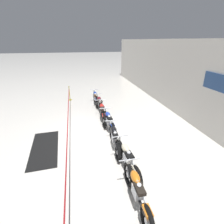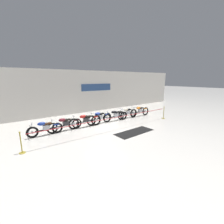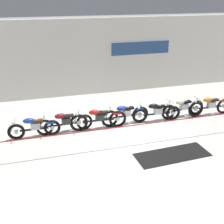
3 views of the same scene
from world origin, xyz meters
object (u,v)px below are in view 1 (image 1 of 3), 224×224
Objects in this scene: motorcycle_maroon_1 at (100,104)px; motorcycle_red_2 at (102,113)px; motorcycle_black_4 at (115,139)px; motorcycle_orange_6 at (137,191)px; floor_banner at (45,148)px; motorcycle_cream_5 at (127,159)px; motorcycle_blue_3 at (109,122)px; stanchion_far_left at (69,110)px; motorcycle_blue_0 at (96,98)px.

motorcycle_red_2 reaches higher than motorcycle_maroon_1.
motorcycle_black_4 is 2.74m from motorcycle_orange_6.
motorcycle_orange_6 is 0.83× the size of floor_banner.
motorcycle_cream_5 is 1.00× the size of motorcycle_orange_6.
motorcycle_red_2 is at bearing 124.52° from floor_banner.
motorcycle_blue_3 is at bearing 177.69° from motorcycle_black_4.
stanchion_far_left is at bearing -147.90° from motorcycle_black_4.
motorcycle_cream_5 is 0.82× the size of floor_banner.
motorcycle_blue_3 is at bearing 178.60° from motorcycle_orange_6.
motorcycle_black_4 is (1.48, -0.06, -0.03)m from motorcycle_blue_3.
motorcycle_blue_3 is at bearing 5.24° from motorcycle_red_2.
motorcycle_orange_6 reaches higher than motorcycle_black_4.
motorcycle_blue_3 is 2.36m from stanchion_far_left.
motorcycle_red_2 reaches higher than motorcycle_black_4.
motorcycle_blue_0 is 0.85× the size of motorcycle_red_2.
motorcycle_red_2 is 1.08× the size of motorcycle_orange_6.
motorcycle_maroon_1 is 2.66m from motorcycle_blue_3.
motorcycle_blue_0 is at bearing -179.76° from motorcycle_orange_6.
motorcycle_red_2 is 0.23× the size of stanchion_far_left.
motorcycle_orange_6 is at bearing 17.46° from stanchion_far_left.
motorcycle_maroon_1 is 6.88m from motorcycle_orange_6.
motorcycle_red_2 is (2.67, 0.02, 0.03)m from motorcycle_blue_0.
motorcycle_blue_3 is 0.98× the size of motorcycle_cream_5.
motorcycle_orange_6 is at bearing 0.24° from motorcycle_blue_0.
motorcycle_blue_0 is 6.77m from motorcycle_cream_5.
floor_banner is (0.88, -2.89, -0.48)m from motorcycle_blue_3.
motorcycle_cream_5 reaches higher than motorcycle_black_4.
stanchion_far_left reaches higher than motorcycle_blue_3.
motorcycle_black_4 is at bearing 32.10° from stanchion_far_left.
motorcycle_orange_6 is 4.37m from floor_banner.
stanchion_far_left reaches higher than motorcycle_red_2.
motorcycle_blue_3 reaches higher than motorcycle_cream_5.
floor_banner is at bearing -101.96° from motorcycle_black_4.
stanchion_far_left is at bearing -127.07° from motorcycle_blue_3.
motorcycle_blue_3 is (2.66, 0.03, 0.02)m from motorcycle_maroon_1.
motorcycle_maroon_1 is at bearing 123.97° from stanchion_far_left.
motorcycle_red_2 is 2.72m from motorcycle_black_4.
motorcycle_red_2 is at bearing -178.86° from motorcycle_black_4.
motorcycle_cream_5 is (2.86, 0.05, -0.02)m from motorcycle_blue_3.
motorcycle_maroon_1 is 0.22× the size of stanchion_far_left.
motorcycle_red_2 is 5.46m from motorcycle_orange_6.
motorcycle_red_2 is 1.08× the size of motorcycle_black_4.
motorcycle_blue_0 is 5.54m from floor_banner.
motorcycle_maroon_1 is 1.04× the size of motorcycle_cream_5.
stanchion_far_left reaches higher than floor_banner.
motorcycle_red_2 reaches higher than motorcycle_cream_5.
motorcycle_maroon_1 is at bearing -179.40° from motorcycle_blue_3.
floor_banner is (-3.34, -2.78, -0.48)m from motorcycle_orange_6.
motorcycle_orange_6 is at bearing -1.40° from motorcycle_blue_3.
motorcycle_blue_3 is (3.91, 0.14, 0.03)m from motorcycle_blue_0.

